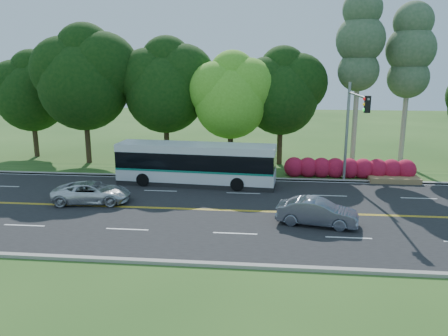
# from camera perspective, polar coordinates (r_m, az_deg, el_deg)

# --- Properties ---
(ground) EXTENTS (120.00, 120.00, 0.00)m
(ground) POSITION_cam_1_polar(r_m,az_deg,el_deg) (25.09, 3.22, -5.65)
(ground) COLOR #274E1A
(ground) RESTS_ON ground
(road) EXTENTS (60.00, 14.00, 0.02)m
(road) POSITION_cam_1_polar(r_m,az_deg,el_deg) (25.08, 3.22, -5.63)
(road) COLOR black
(road) RESTS_ON ground
(curb_north) EXTENTS (60.00, 0.30, 0.15)m
(curb_north) POSITION_cam_1_polar(r_m,az_deg,el_deg) (31.91, 3.82, -1.37)
(curb_north) COLOR gray
(curb_north) RESTS_ON ground
(curb_south) EXTENTS (60.00, 0.30, 0.15)m
(curb_south) POSITION_cam_1_polar(r_m,az_deg,el_deg) (18.44, 2.16, -12.62)
(curb_south) COLOR gray
(curb_south) RESTS_ON ground
(grass_verge) EXTENTS (60.00, 4.00, 0.10)m
(grass_verge) POSITION_cam_1_polar(r_m,az_deg,el_deg) (33.71, 3.93, -0.62)
(grass_verge) COLOR #274E1A
(grass_verge) RESTS_ON ground
(lane_markings) EXTENTS (57.60, 13.82, 0.00)m
(lane_markings) POSITION_cam_1_polar(r_m,az_deg,el_deg) (25.08, 3.00, -5.60)
(lane_markings) COLOR gold
(lane_markings) RESTS_ON road
(tree_row) EXTENTS (44.70, 9.10, 13.84)m
(tree_row) POSITION_cam_1_polar(r_m,az_deg,el_deg) (36.40, -4.01, 11.04)
(tree_row) COLOR black
(tree_row) RESTS_ON ground
(bougainvillea_hedge) EXTENTS (9.50, 2.25, 1.50)m
(bougainvillea_hedge) POSITION_cam_1_polar(r_m,az_deg,el_deg) (33.29, 16.35, -0.13)
(bougainvillea_hedge) COLOR maroon
(bougainvillea_hedge) RESTS_ON ground
(traffic_signal) EXTENTS (0.42, 6.10, 7.00)m
(traffic_signal) POSITION_cam_1_polar(r_m,az_deg,el_deg) (29.83, 16.47, 6.08)
(traffic_signal) COLOR gray
(traffic_signal) RESTS_ON ground
(transit_bus) EXTENTS (11.06, 3.23, 2.86)m
(transit_bus) POSITION_cam_1_polar(r_m,az_deg,el_deg) (30.21, -3.70, 0.45)
(transit_bus) COLOR silver
(transit_bus) RESTS_ON road
(sedan) EXTENTS (4.36, 2.24, 1.37)m
(sedan) POSITION_cam_1_polar(r_m,az_deg,el_deg) (23.23, 12.06, -5.66)
(sedan) COLOR slate
(sedan) RESTS_ON road
(suv) EXTENTS (4.78, 2.64, 1.27)m
(suv) POSITION_cam_1_polar(r_m,az_deg,el_deg) (27.52, -16.87, -3.07)
(suv) COLOR silver
(suv) RESTS_ON road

